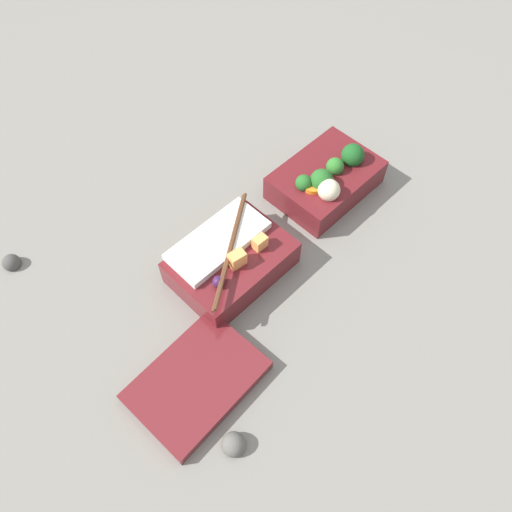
% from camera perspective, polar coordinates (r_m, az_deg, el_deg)
% --- Properties ---
extents(ground_plane, '(3.00, 3.00, 0.00)m').
position_cam_1_polar(ground_plane, '(0.82, 3.46, 3.40)').
color(ground_plane, slate).
extents(bento_tray_vegetable, '(0.17, 0.12, 0.08)m').
position_cam_1_polar(bento_tray_vegetable, '(0.85, 8.04, 8.70)').
color(bento_tray_vegetable, maroon).
rests_on(bento_tray_vegetable, ground_plane).
extents(bento_tray_rice, '(0.18, 0.12, 0.07)m').
position_cam_1_polar(bento_tray_rice, '(0.75, -3.03, -0.43)').
color(bento_tray_rice, maroon).
rests_on(bento_tray_rice, ground_plane).
extents(bento_lid, '(0.18, 0.13, 0.02)m').
position_cam_1_polar(bento_lid, '(0.69, -6.79, -14.02)').
color(bento_lid, maroon).
rests_on(bento_lid, ground_plane).
extents(pebble_0, '(0.03, 0.03, 0.03)m').
position_cam_1_polar(pebble_0, '(0.86, -26.15, -0.69)').
color(pebble_0, '#474442').
rests_on(pebble_0, ground_plane).
extents(pebble_1, '(0.03, 0.03, 0.03)m').
position_cam_1_polar(pebble_1, '(0.66, -2.58, -20.70)').
color(pebble_1, '#595651').
rests_on(pebble_1, ground_plane).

